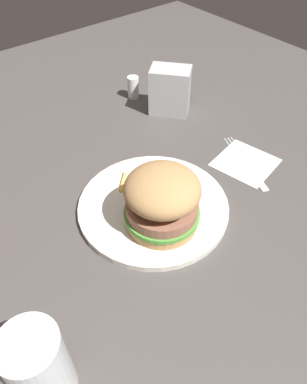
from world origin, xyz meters
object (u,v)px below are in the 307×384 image
at_px(salt_shaker, 133,87).
at_px(fork, 245,161).
at_px(napkin_dispenser, 170,91).
at_px(plate, 153,206).
at_px(sandwich, 162,200).
at_px(fries_pile, 145,183).
at_px(drink_glass, 41,369).
at_px(napkin, 245,162).

bearing_deg(salt_shaker, fork, -176.21).
bearing_deg(salt_shaker, napkin_dispenser, -164.49).
xyz_separation_m(plate, sandwich, (-0.04, 0.02, 0.06)).
distance_m(fries_pile, drink_glass, 0.36).
height_order(fries_pile, napkin_dispenser, napkin_dispenser).
xyz_separation_m(plate, fries_pile, (0.05, -0.02, 0.01)).
bearing_deg(napkin, drink_glass, 103.82).
xyz_separation_m(sandwich, napkin_dispenser, (0.26, -0.25, -0.01)).
relative_size(napkin_dispenser, salt_shaker, 1.96).
bearing_deg(fork, fries_pile, 71.73).
distance_m(sandwich, napkin, 0.25).
distance_m(fries_pile, salt_shaker, 0.33).
distance_m(sandwich, fork, 0.25).
relative_size(plate, drink_glass, 2.19).
relative_size(plate, fries_pile, 2.59).
xyz_separation_m(plate, napkin, (-0.02, -0.23, -0.01)).
relative_size(sandwich, drink_glass, 1.04).
bearing_deg(napkin_dispenser, plate, -86.24).
distance_m(plate, napkin, 0.23).
bearing_deg(napkin, fork, -23.23).
bearing_deg(napkin_dispenser, napkin, -41.68).
distance_m(plate, drink_glass, 0.32).
distance_m(fries_pile, fork, 0.22).
bearing_deg(napkin, napkin_dispenser, -1.54).
xyz_separation_m(napkin, drink_glass, (-0.13, 0.51, 0.05)).
xyz_separation_m(drink_glass, napkin_dispenser, (0.37, -0.51, 0.00)).
relative_size(fries_pile, drink_glass, 0.85).
bearing_deg(napkin_dispenser, sandwich, -83.33).
bearing_deg(sandwich, plate, -20.65).
bearing_deg(fries_pile, sandwich, 158.50).
height_order(plate, sandwich, sandwich).
distance_m(napkin_dispenser, salt_shaker, 0.11).
distance_m(napkin, salt_shaker, 0.35).
bearing_deg(napkin, sandwich, 94.58).
bearing_deg(plate, napkin_dispenser, -46.10).
relative_size(plate, fork, 1.61).
relative_size(napkin, fork, 0.66).
distance_m(sandwich, salt_shaker, 0.43).
xyz_separation_m(plate, fork, (-0.02, -0.23, -0.00)).
relative_size(sandwich, fork, 0.76).
distance_m(drink_glass, salt_shaker, 0.68).
relative_size(napkin, salt_shaker, 2.00).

